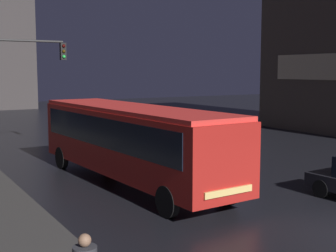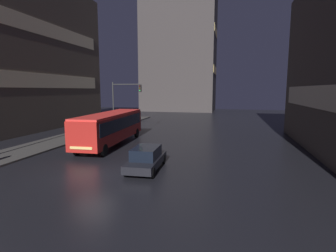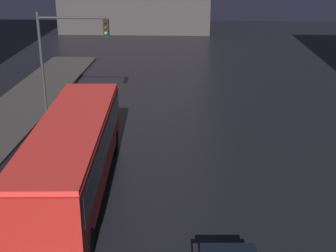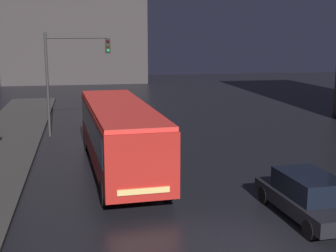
# 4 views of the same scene
# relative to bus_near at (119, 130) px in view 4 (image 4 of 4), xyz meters

# --- Properties ---
(ground_plane) EXTENTS (120.00, 120.00, 0.00)m
(ground_plane) POSITION_rel_bus_near_xyz_m (2.94, -8.59, -1.90)
(ground_plane) COLOR black
(bus_near) EXTENTS (3.22, 11.64, 3.08)m
(bus_near) POSITION_rel_bus_near_xyz_m (0.00, 0.00, 0.00)
(bus_near) COLOR #AD1E19
(bus_near) RESTS_ON ground
(car_taxi) EXTENTS (2.07, 4.69, 1.52)m
(car_taxi) POSITION_rel_bus_near_xyz_m (5.80, -6.77, -1.12)
(car_taxi) COLOR black
(car_taxi) RESTS_ON ground
(traffic_light_main) EXTENTS (3.90, 0.35, 6.27)m
(traffic_light_main) POSITION_rel_bus_near_xyz_m (-2.25, 8.21, 2.39)
(traffic_light_main) COLOR #2D2D2D
(traffic_light_main) RESTS_ON ground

